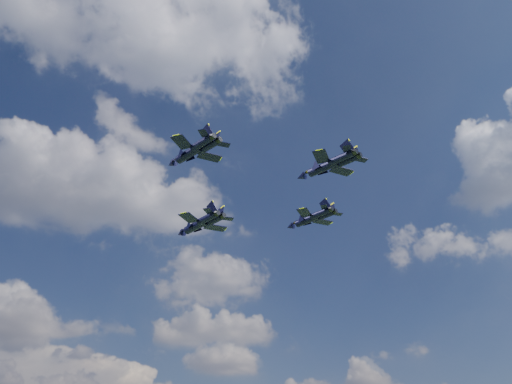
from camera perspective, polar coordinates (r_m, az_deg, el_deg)
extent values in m
cylinder|color=black|center=(115.55, -6.82, -3.84)|extent=(6.48, 9.16, 1.90)
cone|color=black|center=(120.09, -8.62, -4.73)|extent=(2.95, 3.28, 1.80)
ellipsoid|color=brown|center=(118.36, -7.85, -4.10)|extent=(2.43, 3.13, 0.87)
cube|color=black|center=(112.00, -7.69, -2.92)|extent=(5.14, 5.53, 0.19)
cube|color=black|center=(116.13, -4.70, -4.09)|extent=(5.22, 3.44, 0.19)
cube|color=black|center=(108.53, -5.46, -2.16)|extent=(2.68, 2.99, 0.15)
cube|color=black|center=(111.63, -3.27, -3.06)|extent=(2.61, 1.70, 0.15)
cube|color=black|center=(110.67, -5.07, -1.88)|extent=(2.24, 2.38, 3.18)
cube|color=black|center=(111.96, -4.15, -2.26)|extent=(1.79, 3.04, 3.18)
cylinder|color=black|center=(95.92, -7.63, 4.39)|extent=(6.09, 8.06, 1.70)
cone|color=black|center=(99.65, -9.65, 3.16)|extent=(2.69, 2.94, 1.61)
ellipsoid|color=brown|center=(98.30, -8.77, 3.94)|extent=(2.26, 2.77, 0.78)
cube|color=black|center=(92.97, -8.49, 5.68)|extent=(4.51, 4.98, 0.17)
cube|color=black|center=(96.47, -5.35, 4.03)|extent=(4.75, 3.26, 0.17)
cube|color=black|center=(90.20, -6.01, 6.72)|extent=(2.34, 2.68, 0.13)
cube|color=black|center=(92.81, -3.71, 5.44)|extent=(2.39, 1.62, 0.13)
cube|color=black|center=(92.18, -5.61, 6.82)|extent=(2.09, 2.04, 2.85)
cube|color=black|center=(93.27, -4.65, 6.28)|extent=(1.63, 2.68, 2.85)
cylinder|color=black|center=(118.24, 5.90, -3.18)|extent=(5.94, 8.07, 1.69)
cone|color=black|center=(121.34, 3.90, -3.98)|extent=(2.66, 2.92, 1.60)
ellipsoid|color=brown|center=(120.21, 4.74, -3.42)|extent=(2.21, 2.77, 0.77)
cube|color=black|center=(114.81, 5.55, -2.36)|extent=(4.52, 4.94, 0.17)
cube|color=black|center=(119.65, 7.63, -3.40)|extent=(4.69, 3.17, 0.17)
cube|color=black|center=(112.80, 7.81, -1.70)|extent=(2.35, 2.66, 0.13)
cube|color=black|center=(116.38, 9.28, -2.49)|extent=(2.36, 1.57, 0.13)
cube|color=black|center=(114.81, 7.90, -1.47)|extent=(2.04, 2.07, 2.83)
cube|color=black|center=(116.32, 8.52, -1.81)|extent=(1.61, 2.68, 2.83)
cylinder|color=black|center=(94.69, 7.72, 2.81)|extent=(6.11, 7.74, 1.66)
cone|color=black|center=(97.26, 5.15, 1.71)|extent=(2.66, 2.86, 1.57)
ellipsoid|color=brown|center=(96.39, 6.22, 2.43)|extent=(2.25, 2.68, 0.76)
cube|color=black|center=(91.50, 7.48, 4.04)|extent=(4.32, 4.86, 0.17)
cube|color=black|center=(96.28, 9.75, 2.40)|extent=(4.67, 3.29, 0.17)
cube|color=black|center=(90.05, 10.36, 4.91)|extent=(2.23, 2.60, 0.13)
cube|color=black|center=(93.59, 11.94, 3.65)|extent=(2.36, 1.64, 0.13)
cube|color=black|center=(92.07, 10.37, 5.04)|extent=(2.09, 1.93, 2.77)
cube|color=black|center=(93.55, 11.04, 4.50)|extent=(1.59, 2.58, 2.77)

